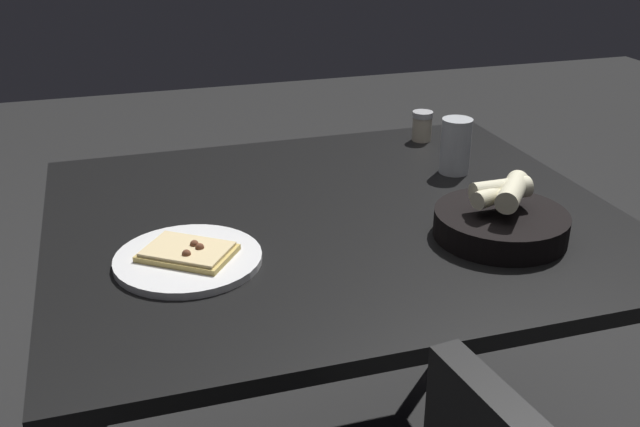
{
  "coord_description": "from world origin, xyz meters",
  "views": [
    {
      "loc": [
        1.29,
        -0.43,
        1.36
      ],
      "look_at": [
        0.0,
        -0.03,
        0.75
      ],
      "focal_mm": 40.78,
      "sensor_mm": 36.0,
      "label": 1
    }
  ],
  "objects_px": {
    "dining_table": "(335,239)",
    "bread_basket": "(501,220)",
    "pepper_shaker": "(422,128)",
    "beer_glass": "(455,148)",
    "pizza_plate": "(188,257)"
  },
  "relations": [
    {
      "from": "pizza_plate",
      "to": "bread_basket",
      "type": "relative_size",
      "value": 1.04
    },
    {
      "from": "beer_glass",
      "to": "pepper_shaker",
      "type": "distance_m",
      "value": 0.24
    },
    {
      "from": "pizza_plate",
      "to": "pepper_shaker",
      "type": "relative_size",
      "value": 3.38
    },
    {
      "from": "pepper_shaker",
      "to": "bread_basket",
      "type": "bearing_deg",
      "value": -9.54
    },
    {
      "from": "dining_table",
      "to": "beer_glass",
      "type": "relative_size",
      "value": 8.86
    },
    {
      "from": "pizza_plate",
      "to": "beer_glass",
      "type": "distance_m",
      "value": 0.71
    },
    {
      "from": "bread_basket",
      "to": "pepper_shaker",
      "type": "distance_m",
      "value": 0.59
    },
    {
      "from": "bread_basket",
      "to": "beer_glass",
      "type": "bearing_deg",
      "value": 167.98
    },
    {
      "from": "bread_basket",
      "to": "pepper_shaker",
      "type": "bearing_deg",
      "value": 170.46
    },
    {
      "from": "bread_basket",
      "to": "beer_glass",
      "type": "relative_size",
      "value": 1.96
    },
    {
      "from": "beer_glass",
      "to": "dining_table",
      "type": "bearing_deg",
      "value": -67.09
    },
    {
      "from": "dining_table",
      "to": "bread_basket",
      "type": "relative_size",
      "value": 4.52
    },
    {
      "from": "pizza_plate",
      "to": "bread_basket",
      "type": "height_order",
      "value": "bread_basket"
    },
    {
      "from": "pizza_plate",
      "to": "pepper_shaker",
      "type": "xyz_separation_m",
      "value": [
        -0.51,
        0.69,
        0.02
      ]
    },
    {
      "from": "beer_glass",
      "to": "pepper_shaker",
      "type": "xyz_separation_m",
      "value": [
        -0.24,
        0.02,
        -0.02
      ]
    }
  ]
}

